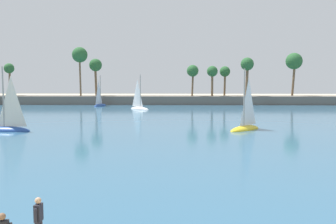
# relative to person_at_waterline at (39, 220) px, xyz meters

# --- Properties ---
(sea) EXTENTS (220.00, 107.86, 0.06)m
(sea) POSITION_rel_person_at_waterline_xyz_m (2.17, 54.75, -0.86)
(sea) COLOR #33607F
(sea) RESTS_ON ground
(palm_headland) EXTENTS (104.74, 6.36, 12.77)m
(palm_headland) POSITION_rel_person_at_waterline_xyz_m (1.86, 68.74, 1.63)
(palm_headland) COLOR #605B54
(palm_headland) RESTS_ON ground
(person_at_waterline) EXTENTS (0.21, 0.55, 1.67)m
(person_at_waterline) POSITION_rel_person_at_waterline_xyz_m (0.00, 0.00, 0.00)
(person_at_waterline) COLOR #23232D
(person_at_waterline) RESTS_ON ground
(sailboat_near_shore) EXTENTS (5.06, 1.78, 7.23)m
(sailboat_near_shore) POSITION_rel_person_at_waterline_xyz_m (-13.02, 26.71, -0.18)
(sailboat_near_shore) COLOR #234793
(sailboat_near_shore) RESTS_ON sea
(sailboat_mid_bay) EXTENTS (2.49, 4.68, 6.51)m
(sailboat_mid_bay) POSITION_rel_person_at_waterline_xyz_m (-10.52, 62.34, -0.25)
(sailboat_mid_bay) COLOR #234793
(sailboat_mid_bay) RESTS_ON sea
(sailboat_toward_headland) EXTENTS (4.25, 4.11, 6.60)m
(sailboat_toward_headland) POSITION_rel_person_at_waterline_xyz_m (-1.93, 54.65, -0.24)
(sailboat_toward_headland) COLOR white
(sailboat_toward_headland) RESTS_ON sea
(sailboat_far_left) EXTENTS (4.40, 4.48, 7.00)m
(sailboat_far_left) POSITION_rel_person_at_waterline_xyz_m (12.03, 28.17, -0.20)
(sailboat_far_left) COLOR yellow
(sailboat_far_left) RESTS_ON sea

